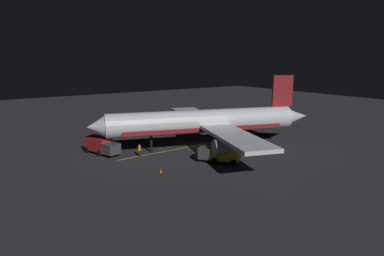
{
  "coord_description": "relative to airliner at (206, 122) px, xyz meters",
  "views": [
    {
      "loc": [
        -42.79,
        32.08,
        14.03
      ],
      "look_at": [
        0.0,
        2.0,
        3.5
      ],
      "focal_mm": 32.73,
      "sensor_mm": 36.0,
      "label": 1
    }
  ],
  "objects": [
    {
      "name": "apron_guide_stripe",
      "position": [
        2.02,
        4.58,
        -4.14
      ],
      "size": [
        0.94,
        19.18,
        0.01
      ],
      "primitive_type": "cube",
      "rotation": [
        0.0,
        0.0,
        0.04
      ],
      "color": "gold",
      "rests_on": "ground_plane"
    },
    {
      "name": "airliner",
      "position": [
        0.0,
        0.0,
        0.0
      ],
      "size": [
        34.69,
        35.02,
        11.24
      ],
      "color": "silver",
      "rests_on": "ground_plane"
    },
    {
      "name": "baggage_truck",
      "position": [
        6.27,
        14.8,
        -2.88
      ],
      "size": [
        6.64,
        3.64,
        2.44
      ],
      "color": "maroon",
      "rests_on": "ground_plane"
    },
    {
      "name": "traffic_cone_near_right",
      "position": [
        6.55,
        6.23,
        -3.89
      ],
      "size": [
        0.5,
        0.5,
        0.55
      ],
      "color": "#EA590F",
      "rests_on": "ground_plane"
    },
    {
      "name": "ground_crew_worker",
      "position": [
        1.76,
        10.77,
        -3.26
      ],
      "size": [
        0.4,
        0.4,
        1.74
      ],
      "color": "black",
      "rests_on": "ground_plane"
    },
    {
      "name": "ground_plane",
      "position": [
        0.2,
        0.58,
        -4.24
      ],
      "size": [
        180.0,
        180.0,
        0.2
      ],
      "primitive_type": "cube",
      "color": "#27272C"
    },
    {
      "name": "catering_truck",
      "position": [
        -7.42,
        3.1,
        -3.0
      ],
      "size": [
        5.7,
        4.97,
        2.16
      ],
      "color": "gold",
      "rests_on": "ground_plane"
    },
    {
      "name": "traffic_cone_near_left",
      "position": [
        -6.54,
        12.05,
        -3.89
      ],
      "size": [
        0.5,
        0.5,
        0.55
      ],
      "color": "#EA590F",
      "rests_on": "ground_plane"
    }
  ]
}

